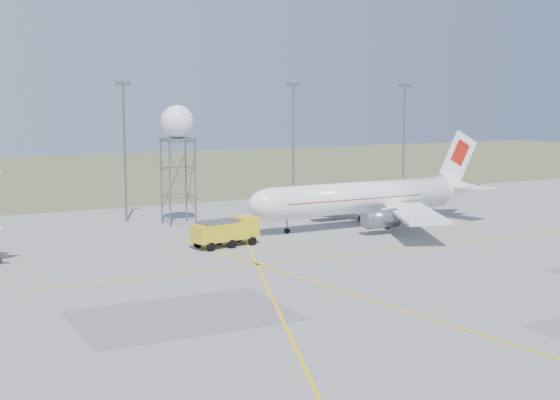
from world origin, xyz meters
TOP-DOWN VIEW (x-y plane):
  - ground at (0.00, 0.00)m, footprint 400.00×400.00m
  - grass_strip at (0.00, 140.00)m, footprint 400.00×120.00m
  - mast_b at (-10.00, 66.00)m, footprint 2.20×0.50m
  - mast_c at (18.00, 66.00)m, footprint 2.20×0.50m
  - mast_d at (40.00, 66.00)m, footprint 2.20×0.50m
  - taxi_sign_near at (55.60, 72.00)m, footprint 1.60×0.17m
  - taxi_sign_far at (62.60, 72.00)m, footprint 1.60×0.17m
  - airliner_main at (18.91, 46.12)m, footprint 38.95×37.88m
  - radar_tower at (-4.05, 59.87)m, footprint 4.73×4.73m
  - fire_truck at (-4.48, 41.52)m, footprint 8.98×4.76m

SIDE VIEW (x-z plane):
  - ground at x=0.00m, z-range 0.00..0.00m
  - grass_strip at x=0.00m, z-range 0.00..0.03m
  - taxi_sign_near at x=55.60m, z-range 0.29..1.49m
  - taxi_sign_far at x=62.60m, z-range 0.29..1.49m
  - fire_truck at x=-4.48m, z-range -0.07..3.37m
  - airliner_main at x=18.91m, z-range -2.57..10.69m
  - radar_tower at x=-4.05m, z-range 1.05..18.17m
  - mast_b at x=-10.00m, z-range 1.82..22.32m
  - mast_c at x=18.00m, z-range 1.82..22.32m
  - mast_d at x=40.00m, z-range 1.82..22.32m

